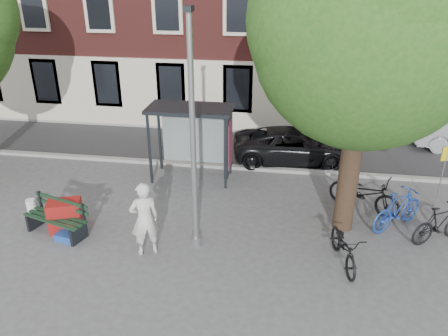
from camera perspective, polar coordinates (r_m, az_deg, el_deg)
ground at (r=12.07m, az=-3.65°, el=-9.89°), size 90.00×90.00×0.00m
road at (r=18.17m, az=0.97°, el=2.65°), size 40.00×4.00×0.01m
curb_near at (r=16.33m, az=0.01°, el=0.21°), size 40.00×0.25×0.12m
curb_far at (r=20.00m, az=1.76°, el=4.94°), size 40.00×0.25×0.12m
lamppost at (r=10.74m, az=-4.05°, el=2.42°), size 0.28×0.35×6.11m
tree_right at (r=11.26m, az=18.53°, el=17.25°), size 5.76×5.60×8.20m
bus_shelter at (r=14.92m, az=-2.84°, el=5.43°), size 2.85×1.45×2.62m
painter at (r=11.37m, az=-10.34°, el=-6.57°), size 0.89×0.79×2.04m
bench at (r=13.13m, az=-20.96°, el=-6.24°), size 1.99×1.15×0.98m
bike_a at (r=13.98m, az=17.84°, el=-3.14°), size 2.34×1.79×1.18m
bike_b at (r=13.40m, az=21.76°, el=-5.02°), size 1.87×1.71×1.19m
bike_c at (r=11.48m, az=15.41°, el=-9.88°), size 1.04×2.00×1.00m
bike_d at (r=13.23m, az=26.38°, el=-6.53°), size 1.86×1.36×1.11m
car_dark at (r=16.96m, az=9.04°, el=2.96°), size 4.79×2.64×1.27m
red_stand at (r=13.23m, az=-20.02°, el=-5.85°), size 1.04×0.86×0.90m
blue_crate at (r=12.94m, az=-19.87°, el=-8.39°), size 0.61×0.49×0.20m
bucket_a at (r=13.61m, az=-21.17°, el=-6.46°), size 0.35×0.35×0.36m
bucket_b at (r=14.16m, az=-21.44°, el=-5.23°), size 0.33×0.33×0.36m
bucket_c at (r=14.76m, az=-23.91°, el=-4.44°), size 0.37×0.37×0.36m
notice_sign at (r=14.69m, az=26.88°, el=0.60°), size 0.34×0.15×2.04m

